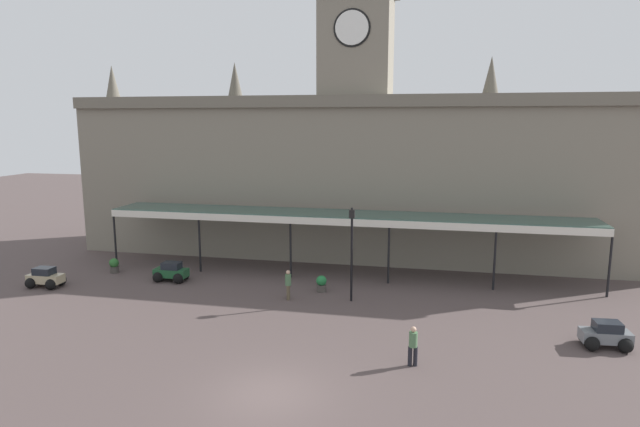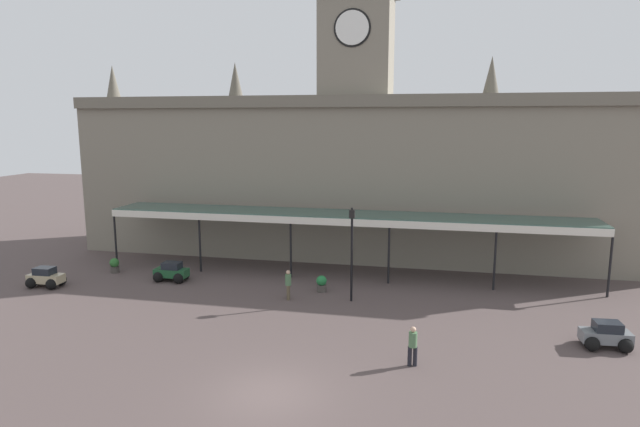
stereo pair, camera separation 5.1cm
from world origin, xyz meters
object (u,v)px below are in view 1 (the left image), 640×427
car_beige_sedan (45,279)px  pedestrian_crossing_forecourt (413,345)px  victorian_lamppost (352,244)px  pedestrian_beside_cars (288,284)px  planter_forecourt_centre (321,283)px  planter_by_canopy (114,265)px  car_green_sedan (171,273)px  car_grey_sedan (605,336)px

car_beige_sedan → pedestrian_crossing_forecourt: pedestrian_crossing_forecourt is taller
car_beige_sedan → victorian_lamppost: size_ratio=0.40×
pedestrian_crossing_forecourt → victorian_lamppost: 8.48m
pedestrian_beside_cars → victorian_lamppost: victorian_lamppost is taller
victorian_lamppost → planter_forecourt_centre: victorian_lamppost is taller
victorian_lamppost → planter_by_canopy: victorian_lamppost is taller
pedestrian_beside_cars → planter_by_canopy: (-12.54, 2.72, -0.42)m
car_green_sedan → car_beige_sedan: size_ratio=0.99×
planter_forecourt_centre → car_grey_sedan: bearing=-19.9°
planter_forecourt_centre → car_beige_sedan: bearing=-171.2°
car_grey_sedan → pedestrian_beside_cars: 15.63m
car_grey_sedan → car_green_sedan: bearing=167.6°
pedestrian_beside_cars → car_beige_sedan: bearing=-176.8°
car_beige_sedan → planter_forecourt_centre: car_beige_sedan is taller
pedestrian_beside_cars → victorian_lamppost: 4.20m
planter_forecourt_centre → car_green_sedan: bearing=179.2°
planter_forecourt_centre → planter_by_canopy: same height
planter_forecourt_centre → victorian_lamppost: bearing=-32.5°
car_grey_sedan → car_beige_sedan: 30.19m
car_green_sedan → car_grey_sedan: 23.85m
car_green_sedan → pedestrian_crossing_forecourt: bearing=-29.8°
pedestrian_crossing_forecourt → planter_forecourt_centre: 10.20m
car_grey_sedan → pedestrian_beside_cars: pedestrian_beside_cars is taller
car_grey_sedan → planter_forecourt_centre: size_ratio=2.19×
car_green_sedan → planter_forecourt_centre: size_ratio=2.14×
pedestrian_crossing_forecourt → planter_by_canopy: pedestrian_crossing_forecourt is taller
car_green_sedan → planter_by_canopy: bearing=169.0°
car_green_sedan → pedestrian_crossing_forecourt: (15.12, -8.67, 0.41)m
car_beige_sedan → pedestrian_crossing_forecourt: bearing=-15.3°
car_green_sedan → planter_by_canopy: size_ratio=2.14×
car_green_sedan → victorian_lamppost: victorian_lamppost is taller
planter_forecourt_centre → planter_by_canopy: (-14.07, 1.01, 0.00)m
car_grey_sedan → victorian_lamppost: (-11.81, 3.74, 2.73)m
victorian_lamppost → planter_forecourt_centre: 3.58m
car_grey_sedan → planter_forecourt_centre: car_grey_sedan is taller
pedestrian_beside_cars → planter_by_canopy: size_ratio=1.74×
victorian_lamppost → planter_by_canopy: bearing=172.0°
car_grey_sedan → planter_by_canopy: (-27.82, 5.99, -0.01)m
car_beige_sedan → planter_by_canopy: bearing=57.3°
pedestrian_crossing_forecourt → pedestrian_beside_cars: (-7.10, 6.83, 0.00)m
pedestrian_crossing_forecourt → pedestrian_beside_cars: bearing=136.1°
planter_by_canopy → victorian_lamppost: bearing=-8.0°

